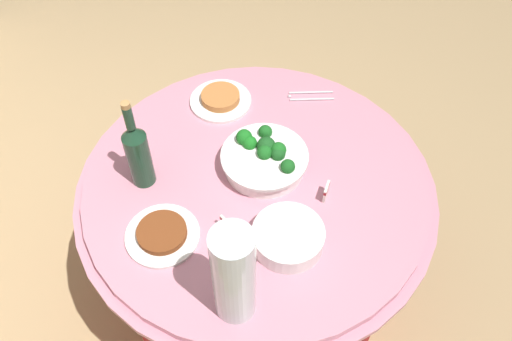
{
  "coord_description": "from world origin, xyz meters",
  "views": [
    {
      "loc": [
        -1.04,
        0.21,
        2.1
      ],
      "look_at": [
        0.0,
        0.0,
        0.79
      ],
      "focal_mm": 38.05,
      "sensor_mm": 36.0,
      "label": 1
    }
  ],
  "objects_px": {
    "broccoli_bowl": "(265,158)",
    "label_placard_mid": "(326,191)",
    "food_plate_peanuts": "(221,99)",
    "wine_bottle": "(138,153)",
    "label_placard_front": "(226,225)",
    "plate_stack": "(288,237)",
    "food_plate_stir_fry": "(162,234)",
    "decorative_fruit_vase": "(234,279)",
    "serving_tongs": "(309,96)"
  },
  "relations": [
    {
      "from": "broccoli_bowl",
      "to": "label_placard_mid",
      "type": "relative_size",
      "value": 5.09
    },
    {
      "from": "broccoli_bowl",
      "to": "food_plate_peanuts",
      "type": "bearing_deg",
      "value": 15.8
    },
    {
      "from": "wine_bottle",
      "to": "food_plate_peanuts",
      "type": "xyz_separation_m",
      "value": [
        0.3,
        -0.29,
        -0.11
      ]
    },
    {
      "from": "broccoli_bowl",
      "to": "label_placard_front",
      "type": "bearing_deg",
      "value": 143.58
    },
    {
      "from": "plate_stack",
      "to": "food_plate_stir_fry",
      "type": "bearing_deg",
      "value": 75.1
    },
    {
      "from": "decorative_fruit_vase",
      "to": "wine_bottle",
      "type": "bearing_deg",
      "value": 23.36
    },
    {
      "from": "broccoli_bowl",
      "to": "label_placard_mid",
      "type": "xyz_separation_m",
      "value": [
        -0.16,
        -0.16,
        -0.01
      ]
    },
    {
      "from": "food_plate_stir_fry",
      "to": "label_placard_mid",
      "type": "xyz_separation_m",
      "value": [
        0.04,
        -0.51,
        0.02
      ]
    },
    {
      "from": "food_plate_stir_fry",
      "to": "label_placard_front",
      "type": "height_order",
      "value": "label_placard_front"
    },
    {
      "from": "plate_stack",
      "to": "label_placard_front",
      "type": "relative_size",
      "value": 3.82
    },
    {
      "from": "label_placard_front",
      "to": "plate_stack",
      "type": "bearing_deg",
      "value": -114.64
    },
    {
      "from": "food_plate_stir_fry",
      "to": "label_placard_front",
      "type": "relative_size",
      "value": 4.0
    },
    {
      "from": "serving_tongs",
      "to": "label_placard_mid",
      "type": "bearing_deg",
      "value": 171.14
    },
    {
      "from": "wine_bottle",
      "to": "label_placard_front",
      "type": "distance_m",
      "value": 0.35
    },
    {
      "from": "plate_stack",
      "to": "label_placard_mid",
      "type": "distance_m",
      "value": 0.21
    },
    {
      "from": "plate_stack",
      "to": "food_plate_peanuts",
      "type": "bearing_deg",
      "value": 8.86
    },
    {
      "from": "decorative_fruit_vase",
      "to": "label_placard_mid",
      "type": "xyz_separation_m",
      "value": [
        0.3,
        -0.34,
        -0.12
      ]
    },
    {
      "from": "plate_stack",
      "to": "label_placard_mid",
      "type": "height_order",
      "value": "plate_stack"
    },
    {
      "from": "label_placard_mid",
      "to": "serving_tongs",
      "type": "bearing_deg",
      "value": -8.86
    },
    {
      "from": "wine_bottle",
      "to": "serving_tongs",
      "type": "xyz_separation_m",
      "value": [
        0.26,
        -0.61,
        -0.12
      ]
    },
    {
      "from": "wine_bottle",
      "to": "broccoli_bowl",
      "type": "bearing_deg",
      "value": -93.6
    },
    {
      "from": "wine_bottle",
      "to": "label_placard_mid",
      "type": "height_order",
      "value": "wine_bottle"
    },
    {
      "from": "food_plate_peanuts",
      "to": "label_placard_mid",
      "type": "bearing_deg",
      "value": -152.52
    },
    {
      "from": "plate_stack",
      "to": "broccoli_bowl",
      "type": "bearing_deg",
      "value": 0.96
    },
    {
      "from": "food_plate_peanuts",
      "to": "label_placard_mid",
      "type": "height_order",
      "value": "label_placard_mid"
    },
    {
      "from": "decorative_fruit_vase",
      "to": "serving_tongs",
      "type": "relative_size",
      "value": 2.03
    },
    {
      "from": "broccoli_bowl",
      "to": "plate_stack",
      "type": "distance_m",
      "value": 0.3
    },
    {
      "from": "broccoli_bowl",
      "to": "wine_bottle",
      "type": "relative_size",
      "value": 0.83
    },
    {
      "from": "serving_tongs",
      "to": "label_placard_mid",
      "type": "height_order",
      "value": "label_placard_mid"
    },
    {
      "from": "serving_tongs",
      "to": "food_plate_peanuts",
      "type": "height_order",
      "value": "food_plate_peanuts"
    },
    {
      "from": "wine_bottle",
      "to": "decorative_fruit_vase",
      "type": "relative_size",
      "value": 0.99
    },
    {
      "from": "wine_bottle",
      "to": "label_placard_mid",
      "type": "relative_size",
      "value": 6.11
    },
    {
      "from": "broccoli_bowl",
      "to": "decorative_fruit_vase",
      "type": "bearing_deg",
      "value": 158.79
    },
    {
      "from": "label_placard_mid",
      "to": "decorative_fruit_vase",
      "type": "bearing_deg",
      "value": 131.65
    },
    {
      "from": "serving_tongs",
      "to": "food_plate_stir_fry",
      "type": "height_order",
      "value": "food_plate_stir_fry"
    },
    {
      "from": "broccoli_bowl",
      "to": "label_placard_front",
      "type": "relative_size",
      "value": 5.09
    },
    {
      "from": "decorative_fruit_vase",
      "to": "food_plate_stir_fry",
      "type": "bearing_deg",
      "value": 33.79
    },
    {
      "from": "plate_stack",
      "to": "label_placard_mid",
      "type": "relative_size",
      "value": 3.82
    },
    {
      "from": "food_plate_peanuts",
      "to": "label_placard_front",
      "type": "distance_m",
      "value": 0.55
    },
    {
      "from": "food_plate_stir_fry",
      "to": "label_placard_mid",
      "type": "distance_m",
      "value": 0.51
    },
    {
      "from": "label_placard_mid",
      "to": "food_plate_peanuts",
      "type": "bearing_deg",
      "value": 27.48
    },
    {
      "from": "wine_bottle",
      "to": "decorative_fruit_vase",
      "type": "height_order",
      "value": "decorative_fruit_vase"
    },
    {
      "from": "food_plate_stir_fry",
      "to": "label_placard_mid",
      "type": "bearing_deg",
      "value": -85.21
    },
    {
      "from": "serving_tongs",
      "to": "label_placard_front",
      "type": "xyz_separation_m",
      "value": [
        -0.51,
        0.39,
        0.03
      ]
    },
    {
      "from": "wine_bottle",
      "to": "label_placard_front",
      "type": "relative_size",
      "value": 6.11
    },
    {
      "from": "food_plate_peanuts",
      "to": "decorative_fruit_vase",
      "type": "bearing_deg",
      "value": 173.7
    },
    {
      "from": "plate_stack",
      "to": "food_plate_peanuts",
      "type": "xyz_separation_m",
      "value": [
        0.62,
        0.1,
        -0.02
      ]
    },
    {
      "from": "food_plate_peanuts",
      "to": "label_placard_mid",
      "type": "distance_m",
      "value": 0.54
    },
    {
      "from": "broccoli_bowl",
      "to": "plate_stack",
      "type": "relative_size",
      "value": 1.33
    },
    {
      "from": "decorative_fruit_vase",
      "to": "label_placard_mid",
      "type": "distance_m",
      "value": 0.47
    }
  ]
}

